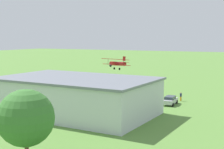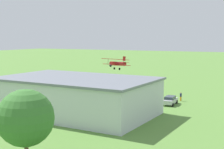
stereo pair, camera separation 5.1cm
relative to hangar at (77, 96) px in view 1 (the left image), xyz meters
The scene contains 11 objects.
ground_plane 39.99m from the hangar, 84.08° to the right, with size 400.00×400.00×0.00m, color #568438.
hangar is the anchor object (origin of this frame).
biplane 39.10m from the hangar, 73.61° to the right, with size 9.14×7.25×3.64m.
car_silver 18.32m from the hangar, 128.91° to the right, with size 2.17×4.46×1.58m.
car_green 16.18m from the hangar, 49.01° to the right, with size 1.97×3.98×1.56m.
car_yellow 23.07m from the hangar, 38.09° to the right, with size 2.63×4.65×1.72m.
person_near_hangar_door 22.29m from the hangar, 123.51° to the right, with size 0.47×0.47×1.73m.
person_watching_takeoff 19.17m from the hangar, 51.56° to the right, with size 0.43×0.43×1.69m.
person_at_fence_line 20.31m from the hangar, 114.20° to the right, with size 0.50×0.50×1.59m.
person_by_parked_cars 17.56m from the hangar, 58.64° to the right, with size 0.41×0.41×1.58m.
tree_at_field_edge 22.47m from the hangar, 110.65° to the left, with size 5.58×5.58×7.62m.
Camera 1 is at (-33.50, 84.50, 12.56)m, focal length 53.10 mm.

